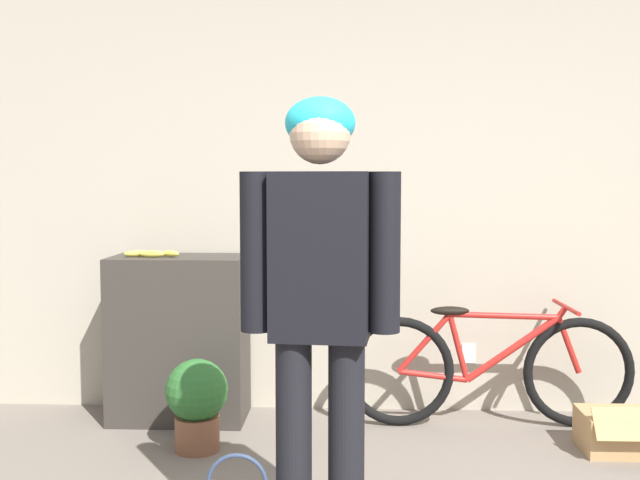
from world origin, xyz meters
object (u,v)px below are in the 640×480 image
Objects in this scene: bicycle at (488,368)px; person at (320,283)px; banana at (151,254)px; cardboard_box at (628,432)px; potted_plant at (197,400)px.

person is at bearing -121.89° from bicycle.
bicycle is at bearing -0.28° from banana.
person is 1.88m from bicycle.
person reaches higher than bicycle.
banana reaches higher than cardboard_box.
bicycle is (0.89, 1.51, -0.69)m from person.
banana is 2.75m from cardboard_box.
person is 1.84m from banana.
person reaches higher than banana.
person is 1.47m from potted_plant.
potted_plant is (-1.57, -0.45, -0.07)m from bicycle.
person is 1.03× the size of bicycle.
banana is at bearing 129.46° from person.
banana is at bearing 178.36° from bicycle.
potted_plant is (-0.68, 1.05, -0.76)m from person.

